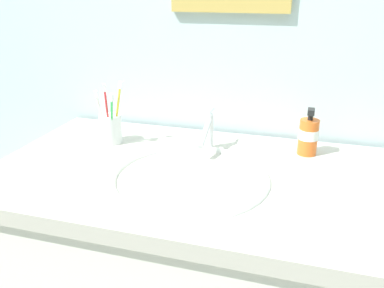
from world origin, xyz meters
name	(u,v)px	position (x,y,z in m)	size (l,w,h in m)	color
tiled_wall_back	(230,45)	(0.00, 0.37, 1.20)	(2.41, 0.04, 2.40)	silver
sink_basin	(189,188)	(-0.02, -0.05, 0.87)	(0.44, 0.44, 0.10)	white
faucet	(208,131)	(-0.02, 0.16, 0.96)	(0.02, 0.16, 0.13)	silver
toothbrush_cup	(111,129)	(-0.34, 0.13, 0.95)	(0.07, 0.07, 0.10)	white
toothbrush_red	(107,110)	(-0.34, 0.11, 1.02)	(0.02, 0.04, 0.20)	red
toothbrush_green	(112,116)	(-0.32, 0.11, 1.00)	(0.03, 0.02, 0.17)	green
toothbrush_white	(101,113)	(-0.37, 0.12, 1.00)	(0.04, 0.02, 0.17)	white
toothbrush_yellow	(118,108)	(-0.31, 0.13, 1.02)	(0.05, 0.01, 0.21)	yellow
soap_dispenser	(308,136)	(0.29, 0.21, 0.96)	(0.06, 0.06, 0.15)	orange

